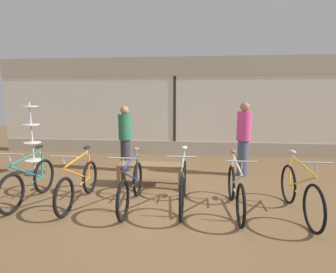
# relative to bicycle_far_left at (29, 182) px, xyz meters

# --- Properties ---
(ground_plane) EXTENTS (24.00, 24.00, 0.00)m
(ground_plane) POSITION_rel_bicycle_far_left_xyz_m (2.39, 0.33, -0.38)
(ground_plane) COLOR brown
(shop_back_wall) EXTENTS (12.00, 0.08, 3.20)m
(shop_back_wall) POSITION_rel_bicycle_far_left_xyz_m (2.39, 4.24, 1.26)
(shop_back_wall) COLOR #B2A893
(shop_back_wall) RESTS_ON ground_plane
(bicycle_far_left) EXTENTS (0.46, 1.68, 1.03)m
(bicycle_far_left) POSITION_rel_bicycle_far_left_xyz_m (0.00, 0.00, 0.00)
(bicycle_far_left) COLOR black
(bicycle_far_left) RESTS_ON ground_plane
(bicycle_left) EXTENTS (0.46, 1.74, 1.01)m
(bicycle_left) POSITION_rel_bicycle_far_left_xyz_m (0.95, 0.04, -0.01)
(bicycle_left) COLOR black
(bicycle_left) RESTS_ON ground_plane
(bicycle_center_left) EXTENTS (0.46, 1.74, 1.02)m
(bicycle_center_left) POSITION_rel_bicycle_far_left_xyz_m (1.94, -0.01, -0.01)
(bicycle_center_left) COLOR black
(bicycle_center_left) RESTS_ON ground_plane
(bicycle_center_right) EXTENTS (0.46, 1.79, 1.05)m
(bicycle_center_right) POSITION_rel_bicycle_far_left_xyz_m (2.87, 0.07, 0.02)
(bicycle_center_right) COLOR black
(bicycle_center_right) RESTS_ON ground_plane
(bicycle_right) EXTENTS (0.46, 1.71, 1.02)m
(bicycle_right) POSITION_rel_bicycle_far_left_xyz_m (3.77, -0.03, -0.00)
(bicycle_right) COLOR black
(bicycle_right) RESTS_ON ground_plane
(bicycle_far_right) EXTENTS (0.46, 1.79, 1.04)m
(bicycle_far_right) POSITION_rel_bicycle_far_left_xyz_m (4.79, -0.07, 0.02)
(bicycle_far_right) COLOR black
(bicycle_far_right) RESTS_ON ground_plane
(accessory_rack) EXTENTS (0.48, 0.48, 1.81)m
(accessory_rack) POSITION_rel_bicycle_far_left_xyz_m (-1.00, 1.69, 0.36)
(accessory_rack) COLOR #333333
(accessory_rack) RESTS_ON ground_plane
(display_bench) EXTENTS (1.40, 0.44, 0.50)m
(display_bench) POSITION_rel_bicycle_far_left_xyz_m (2.11, 1.08, 0.03)
(display_bench) COLOR brown
(display_bench) RESTS_ON ground_plane
(customer_near_rack) EXTENTS (0.46, 0.46, 1.71)m
(customer_near_rack) POSITION_rel_bicycle_far_left_xyz_m (1.25, 2.21, 0.52)
(customer_near_rack) COLOR #2D2D38
(customer_near_rack) RESTS_ON ground_plane
(customer_by_window) EXTENTS (0.48, 0.48, 1.81)m
(customer_by_window) POSITION_rel_bicycle_far_left_xyz_m (4.25, 2.09, 0.58)
(customer_by_window) COLOR #424C6B
(customer_by_window) RESTS_ON ground_plane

